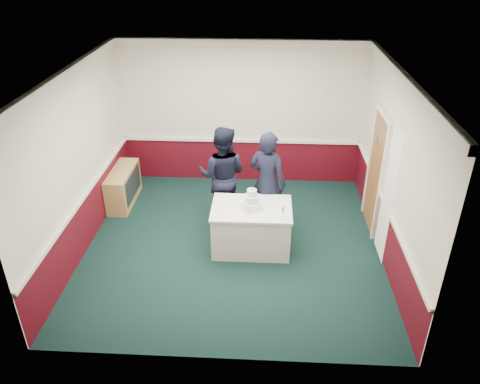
# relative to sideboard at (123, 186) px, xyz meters

# --- Properties ---
(ground) EXTENTS (5.00, 5.00, 0.00)m
(ground) POSITION_rel_sideboard_xyz_m (2.28, -1.36, -0.35)
(ground) COLOR #112B28
(ground) RESTS_ON ground
(room_shell) EXTENTS (5.00, 5.00, 3.00)m
(room_shell) POSITION_rel_sideboard_xyz_m (2.36, -0.75, 1.62)
(room_shell) COLOR silver
(room_shell) RESTS_ON ground
(sideboard) EXTENTS (0.41, 1.20, 0.70)m
(sideboard) POSITION_rel_sideboard_xyz_m (0.00, 0.00, 0.00)
(sideboard) COLOR tan
(sideboard) RESTS_ON ground
(cake_table) EXTENTS (1.32, 0.92, 0.79)m
(cake_table) POSITION_rel_sideboard_xyz_m (2.59, -1.41, 0.05)
(cake_table) COLOR white
(cake_table) RESTS_ON ground
(wedding_cake) EXTENTS (0.35, 0.35, 0.36)m
(wedding_cake) POSITION_rel_sideboard_xyz_m (2.59, -1.41, 0.55)
(wedding_cake) COLOR white
(wedding_cake) RESTS_ON cake_table
(cake_knife) EXTENTS (0.09, 0.21, 0.00)m
(cake_knife) POSITION_rel_sideboard_xyz_m (2.56, -1.61, 0.44)
(cake_knife) COLOR silver
(cake_knife) RESTS_ON cake_table
(champagne_flute) EXTENTS (0.05, 0.05, 0.21)m
(champagne_flute) POSITION_rel_sideboard_xyz_m (3.09, -1.69, 0.58)
(champagne_flute) COLOR silver
(champagne_flute) RESTS_ON cake_table
(person_man) EXTENTS (0.98, 0.81, 1.85)m
(person_man) POSITION_rel_sideboard_xyz_m (2.03, -0.54, 0.57)
(person_man) COLOR black
(person_man) RESTS_ON ground
(person_woman) EXTENTS (0.81, 0.69, 1.88)m
(person_woman) POSITION_rel_sideboard_xyz_m (2.84, -0.79, 0.59)
(person_woman) COLOR black
(person_woman) RESTS_ON ground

